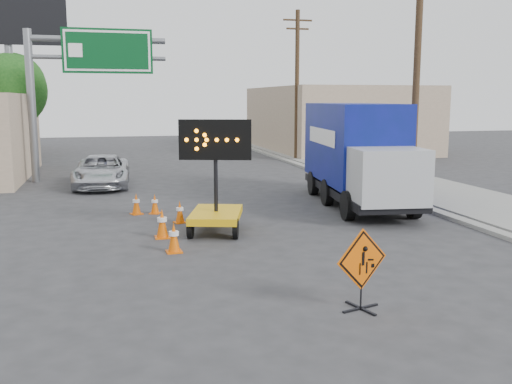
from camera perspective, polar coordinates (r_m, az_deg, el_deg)
name	(u,v)px	position (r m, az deg, el deg)	size (l,w,h in m)	color
ground	(297,306)	(10.68, 4.08, -11.30)	(100.00, 100.00, 0.00)	#2D2D30
curb_right	(341,179)	(26.85, 8.50, 1.28)	(0.40, 60.00, 0.12)	gray
sidewalk_right	(386,177)	(27.82, 12.87, 1.46)	(4.00, 60.00, 0.15)	gray
building_right_far	(335,119)	(42.69, 7.92, 7.25)	(10.00, 14.00, 4.60)	tan
highway_gantry	(78,69)	(27.48, -17.37, 11.63)	(6.18, 0.38, 6.90)	slate
billboard	(10,34)	(35.89, -23.39, 14.31)	(6.10, 0.54, 9.85)	slate
utility_pole_near	(417,74)	(22.48, 15.77, 11.33)	(1.80, 0.26, 9.00)	#442C1D
utility_pole_far	(297,83)	(35.31, 4.12, 10.78)	(1.80, 0.26, 9.00)	#442C1D
tree_left_near	(9,91)	(31.83, -23.45, 9.28)	(3.71, 3.71, 6.03)	#442C1D
tree_left_far	(13,85)	(39.90, -23.17, 9.77)	(4.10, 4.10, 6.66)	#442C1D
construction_sign	(362,267)	(10.41, 10.53, -7.37)	(1.09, 0.78, 1.49)	black
arrow_board	(216,208)	(16.18, -4.01, -1.57)	(1.96, 2.54, 3.20)	gold
pickup_truck	(102,171)	(25.45, -15.16, 2.03)	(2.25, 4.88, 1.35)	silver
box_truck	(357,160)	(20.57, 10.06, 3.22)	(3.17, 7.79, 3.59)	black
cone_a	(174,237)	(14.24, -8.22, -4.52)	(0.40, 0.40, 0.75)	#D65304
cone_b	(162,223)	(15.75, -9.36, -3.11)	(0.41, 0.41, 0.81)	#D65304
cone_c	(180,212)	(17.57, -7.62, -1.98)	(0.43, 0.43, 0.68)	#D65304
cone_d	(136,204)	(19.12, -11.88, -1.16)	(0.46, 0.46, 0.70)	#D65304
cone_e	(155,204)	(19.12, -10.09, -1.17)	(0.44, 0.44, 0.66)	#D65304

